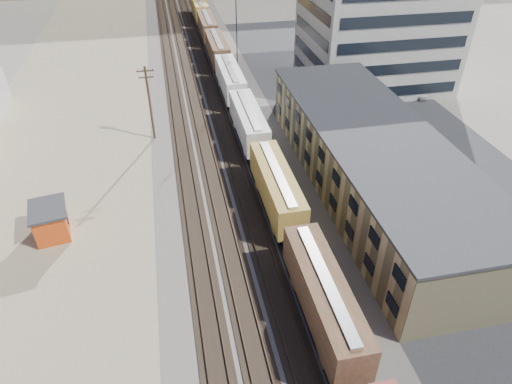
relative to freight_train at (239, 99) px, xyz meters
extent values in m
cube|color=#4C4742|center=(-3.80, 3.67, -2.76)|extent=(18.00, 200.00, 0.06)
cube|color=gray|center=(-23.80, -6.33, -2.78)|extent=(24.00, 180.00, 0.03)
cube|color=#232326|center=(18.20, -11.33, -2.77)|extent=(26.00, 120.00, 0.04)
cube|color=black|center=(-8.80, 3.67, -2.69)|extent=(2.60, 200.00, 0.08)
cube|color=#38281E|center=(-9.52, 3.67, -2.57)|extent=(0.08, 200.00, 0.16)
cube|color=#38281E|center=(-8.08, 3.67, -2.57)|extent=(0.08, 200.00, 0.16)
cube|color=black|center=(-5.80, 3.67, -2.69)|extent=(2.60, 200.00, 0.08)
cube|color=#38281E|center=(-6.52, 3.67, -2.57)|extent=(0.08, 200.00, 0.16)
cube|color=#38281E|center=(-5.08, 3.67, -2.57)|extent=(0.08, 200.00, 0.16)
cube|color=black|center=(-2.80, 3.67, -2.69)|extent=(2.60, 200.00, 0.08)
cube|color=#38281E|center=(-3.52, 3.67, -2.57)|extent=(0.08, 200.00, 0.16)
cube|color=#38281E|center=(-2.08, 3.67, -2.57)|extent=(0.08, 200.00, 0.16)
cube|color=black|center=(0.00, 3.67, -2.69)|extent=(2.60, 200.00, 0.08)
cube|color=#38281E|center=(-0.72, 3.67, -2.57)|extent=(0.08, 200.00, 0.16)
cube|color=#38281E|center=(0.72, 3.67, -2.57)|extent=(0.08, 200.00, 0.16)
cube|color=black|center=(0.00, -43.07, -2.04)|extent=(2.20, 2.20, 0.90)
cube|color=black|center=(0.00, -32.92, -2.04)|extent=(2.20, 2.20, 0.90)
cube|color=#402B1B|center=(0.00, -38.00, 0.11)|extent=(3.00, 13.34, 3.40)
cube|color=#B7B7B2|center=(0.00, -38.00, 1.89)|extent=(0.90, 12.32, 0.16)
cube|color=black|center=(0.00, -27.87, -2.04)|extent=(2.20, 2.20, 0.90)
cube|color=black|center=(0.00, -17.72, -2.04)|extent=(2.20, 2.20, 0.90)
cube|color=olive|center=(0.00, -22.80, 0.11)|extent=(3.00, 13.34, 3.40)
cube|color=#B7B7B2|center=(0.00, -22.80, 1.89)|extent=(0.90, 12.33, 0.16)
cube|color=black|center=(0.00, -12.67, -2.04)|extent=(2.20, 2.20, 0.90)
cube|color=black|center=(0.00, -2.53, -2.04)|extent=(2.20, 2.20, 0.90)
cube|color=#B8B5AD|center=(0.00, -7.60, 0.11)|extent=(3.00, 13.34, 3.40)
cube|color=#B7B7B2|center=(0.00, -7.60, 1.89)|extent=(0.90, 12.33, 0.16)
cube|color=black|center=(0.00, 2.53, -2.04)|extent=(2.20, 2.20, 0.90)
cube|color=black|center=(0.00, 12.67, -2.04)|extent=(2.20, 2.20, 0.90)
cube|color=#B8B5AD|center=(0.00, 7.60, 0.11)|extent=(3.00, 13.34, 3.40)
cube|color=#B7B7B2|center=(0.00, 7.60, 1.89)|extent=(0.90, 12.33, 0.16)
cube|color=black|center=(0.00, 17.72, -2.04)|extent=(2.20, 2.20, 0.90)
cube|color=black|center=(0.00, 27.88, -2.04)|extent=(2.20, 2.20, 0.90)
cube|color=#402B1B|center=(0.00, 22.80, 0.11)|extent=(3.00, 13.34, 3.40)
cube|color=#B7B7B2|center=(0.00, 22.80, 1.89)|extent=(0.90, 12.32, 0.16)
cube|color=black|center=(0.00, 32.92, -2.04)|extent=(2.20, 2.20, 0.90)
cube|color=black|center=(0.00, 43.07, -2.04)|extent=(2.20, 2.20, 0.90)
cube|color=#402B1B|center=(0.00, 38.00, 0.11)|extent=(3.00, 13.34, 3.40)
cube|color=#B7B7B2|center=(0.00, 38.00, 1.89)|extent=(0.90, 12.32, 0.16)
cube|color=black|center=(0.00, 48.12, -2.04)|extent=(2.20, 2.20, 0.90)
cube|color=black|center=(0.00, 58.27, -2.04)|extent=(2.20, 2.20, 0.90)
cube|color=olive|center=(0.00, 53.20, 0.11)|extent=(3.00, 13.34, 3.40)
cube|color=#B7B7B2|center=(0.00, 53.20, 1.89)|extent=(0.90, 12.32, 0.16)
cube|color=tan|center=(11.20, -21.33, 0.71)|extent=(12.00, 40.00, 7.00)
cube|color=#2D2D30|center=(11.20, -21.33, 4.31)|extent=(12.40, 40.40, 0.30)
cube|color=black|center=(5.15, -21.33, -0.59)|extent=(0.12, 36.00, 1.20)
cube|color=black|center=(5.15, -21.33, 2.41)|extent=(0.12, 36.00, 1.20)
cube|color=#9E998E|center=(24.20, 8.67, 6.21)|extent=(22.00, 18.00, 18.00)
cube|color=black|center=(13.15, 8.67, 6.21)|extent=(0.12, 16.00, 16.00)
cube|color=black|center=(24.20, -0.38, 6.21)|extent=(20.00, 0.12, 16.00)
cylinder|color=#382619|center=(-12.30, -4.33, 2.21)|extent=(0.32, 0.32, 10.00)
cube|color=#382619|center=(-12.30, -4.33, 6.61)|extent=(2.20, 0.14, 0.14)
cube|color=#382619|center=(-12.30, -4.33, 5.81)|extent=(1.90, 0.14, 0.14)
cylinder|color=black|center=(-11.70, -4.33, 6.76)|extent=(0.08, 0.08, 0.22)
cylinder|color=black|center=(2.20, 13.67, 6.21)|extent=(0.16, 0.16, 18.00)
cube|color=#BF3F12|center=(-22.62, -22.35, -1.29)|extent=(3.66, 4.48, 3.01)
cube|color=#2D2D30|center=(-22.62, -22.35, 0.31)|extent=(4.13, 4.94, 0.25)
cube|color=black|center=(-21.09, -22.08, -1.19)|extent=(0.27, 1.00, 1.00)
imported|color=navy|center=(17.55, 9.86, -2.04)|extent=(4.91, 5.94, 1.51)
imported|color=silver|center=(29.36, 1.17, -2.09)|extent=(1.86, 4.23, 1.42)
camera|label=1|loc=(-10.01, -60.41, 26.91)|focal=32.00mm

